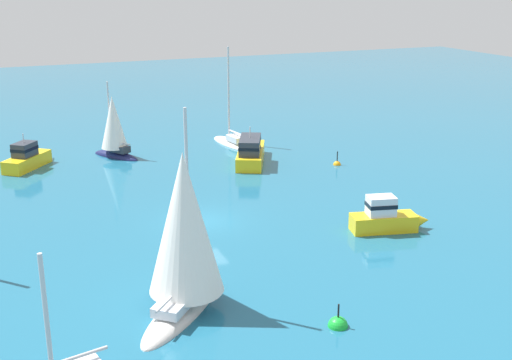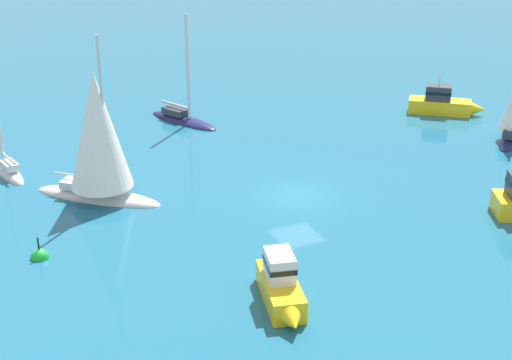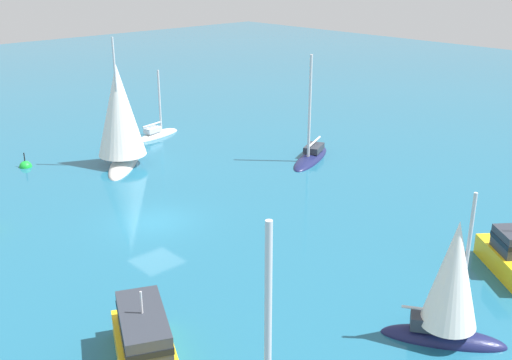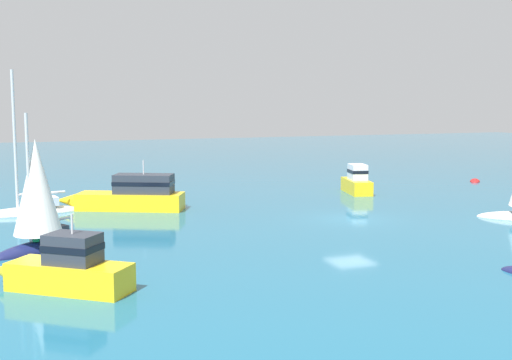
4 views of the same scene
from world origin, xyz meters
TOP-DOWN VIEW (x-y plane):
  - ground_plane at (0.00, 0.00)m, footprint 160.00×160.00m
  - motor_cruiser at (-7.78, -11.26)m, footprint 4.86×7.96m
  - yacht at (14.90, 1.59)m, footprint 6.38×4.07m
  - sailboat at (9.89, 14.26)m, footprint 4.75×1.98m
  - yacht_1 at (4.07, 9.95)m, footprint 6.32×6.76m
  - sailboat_1 at (1.98, -17.07)m, footprint 3.73×4.70m
  - mooring_buoy at (-1.37, 14.20)m, footprint 0.88×0.88m

SIDE VIEW (x-z plane):
  - ground_plane at x=0.00m, z-range 0.00..0.00m
  - mooring_buoy at x=-1.37m, z-range -0.74..0.75m
  - sailboat at x=9.89m, z-range -2.82..3.12m
  - yacht at x=14.90m, z-range -3.87..4.28m
  - motor_cruiser at x=-7.78m, z-range -0.64..2.46m
  - sailboat_1 at x=1.98m, z-range -1.13..5.57m
  - yacht_1 at x=4.07m, z-range -1.40..8.15m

